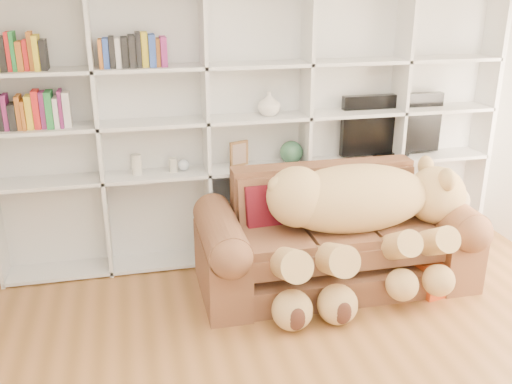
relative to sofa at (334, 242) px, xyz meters
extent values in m
cube|color=white|center=(-0.52, 0.83, 0.99)|extent=(5.00, 0.02, 2.70)
cube|color=silver|center=(-0.52, 0.80, 0.84)|extent=(4.40, 0.03, 2.40)
cube|color=silver|center=(-1.84, 0.64, 0.84)|extent=(0.03, 0.35, 2.40)
cube|color=silver|center=(-0.96, 0.64, 0.84)|extent=(0.03, 0.35, 2.40)
cube|color=silver|center=(-0.08, 0.64, 0.84)|extent=(0.03, 0.35, 2.40)
cube|color=silver|center=(0.80, 0.64, 0.84)|extent=(0.03, 0.35, 2.40)
cube|color=silver|center=(1.68, 0.64, 0.84)|extent=(0.03, 0.35, 2.40)
cube|color=silver|center=(-0.52, 0.64, -0.33)|extent=(4.40, 0.35, 0.03)
cube|color=silver|center=(-0.52, 0.64, 0.49)|extent=(4.40, 0.35, 0.03)
cube|color=silver|center=(-0.52, 0.64, 0.94)|extent=(4.40, 0.35, 0.03)
cube|color=silver|center=(-0.52, 0.64, 1.39)|extent=(4.40, 0.35, 0.03)
cube|color=brown|center=(0.00, -0.04, -0.24)|extent=(2.14, 0.87, 0.22)
cube|color=brown|center=(0.00, -0.06, 0.09)|extent=(1.59, 0.71, 0.31)
cube|color=brown|center=(0.00, 0.34, 0.31)|extent=(1.59, 0.20, 0.56)
cube|color=brown|center=(-0.96, -0.04, -0.08)|extent=(0.33, 0.97, 0.56)
cube|color=brown|center=(0.96, -0.04, -0.08)|extent=(0.33, 0.97, 0.56)
cylinder|color=brown|center=(-0.96, -0.04, 0.20)|extent=(0.33, 0.92, 0.33)
cylinder|color=brown|center=(0.96, -0.04, 0.20)|extent=(0.33, 0.92, 0.33)
ellipsoid|color=tan|center=(0.12, -0.09, 0.42)|extent=(1.27, 0.61, 0.55)
sphere|color=tan|center=(-0.36, -0.09, 0.47)|extent=(0.48, 0.48, 0.48)
sphere|color=tan|center=(0.84, -0.09, 0.39)|extent=(0.48, 0.48, 0.48)
sphere|color=#D3AA8B|center=(1.03, -0.09, 0.32)|extent=(0.24, 0.24, 0.24)
sphere|color=#452419|center=(1.12, -0.09, 0.31)|extent=(0.08, 0.08, 0.08)
ellipsoid|color=tan|center=(0.82, -0.26, 0.58)|extent=(0.11, 0.19, 0.19)
ellipsoid|color=tan|center=(0.82, 0.08, 0.58)|extent=(0.11, 0.19, 0.19)
sphere|color=tan|center=(-0.51, -0.09, 0.57)|extent=(0.16, 0.16, 0.16)
cylinder|color=tan|center=(0.34, -0.42, 0.12)|extent=(0.21, 0.58, 0.43)
cylinder|color=tan|center=(0.64, -0.42, 0.12)|extent=(0.21, 0.58, 0.43)
cylinder|color=tan|center=(-0.53, -0.42, 0.08)|extent=(0.24, 0.67, 0.49)
cylinder|color=tan|center=(-0.19, -0.42, 0.08)|extent=(0.24, 0.67, 0.49)
sphere|color=tan|center=(0.34, -0.60, -0.12)|extent=(0.25, 0.25, 0.25)
sphere|color=tan|center=(0.64, -0.60, -0.12)|extent=(0.25, 0.25, 0.25)
sphere|color=tan|center=(-0.53, -0.60, -0.20)|extent=(0.31, 0.31, 0.31)
sphere|color=tan|center=(-0.19, -0.60, -0.20)|extent=(0.31, 0.31, 0.31)
cube|color=#5B0F10|center=(-0.54, 0.16, 0.31)|extent=(0.39, 0.23, 0.39)
cube|color=#C5441A|center=(0.77, -0.33, -0.22)|extent=(0.39, 0.37, 0.27)
cube|color=black|center=(0.78, 0.69, 0.81)|extent=(0.97, 0.08, 0.55)
cube|color=black|center=(0.78, 0.69, 0.53)|extent=(0.32, 0.18, 0.04)
cube|color=brown|center=(-0.67, 0.64, 0.63)|extent=(0.18, 0.09, 0.22)
sphere|color=#315F42|center=(-0.20, 0.64, 0.61)|extent=(0.21, 0.21, 0.21)
cylinder|color=beige|center=(-1.55, 0.64, 0.60)|extent=(0.11, 0.11, 0.17)
cylinder|color=beige|center=(-1.25, 0.64, 0.57)|extent=(0.09, 0.09, 0.12)
sphere|color=silver|center=(-1.16, 0.64, 0.56)|extent=(0.10, 0.10, 0.10)
imported|color=silver|center=(-0.41, 0.64, 1.06)|extent=(0.25, 0.25, 0.21)
camera|label=1|loc=(-1.59, -4.05, 2.06)|focal=40.00mm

